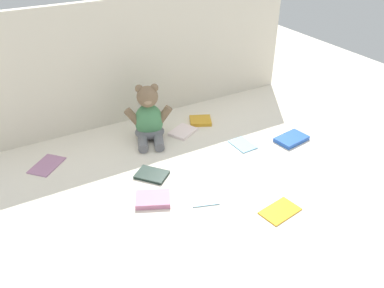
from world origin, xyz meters
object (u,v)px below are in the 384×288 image
(book_case_1, at_px, (203,194))
(book_case_5, at_px, (183,132))
(teddy_bear, at_px, (149,119))
(book_case_8, at_px, (200,121))
(book_case_7, at_px, (291,139))
(book_case_2, at_px, (243,144))
(book_case_0, at_px, (280,211))
(book_case_3, at_px, (47,165))
(book_case_4, at_px, (152,175))
(book_case_6, at_px, (153,199))

(book_case_1, bearing_deg, book_case_5, 89.92)
(teddy_bear, distance_m, book_case_5, 0.17)
(book_case_5, bearing_deg, book_case_8, -96.11)
(book_case_7, bearing_deg, book_case_2, 61.97)
(book_case_8, bearing_deg, book_case_0, 18.18)
(book_case_3, height_order, book_case_8, book_case_8)
(teddy_bear, height_order, book_case_4, teddy_bear)
(book_case_6, bearing_deg, book_case_1, 96.12)
(book_case_3, xyz_separation_m, book_case_4, (0.34, -0.27, 0.00))
(book_case_1, distance_m, book_case_3, 0.64)
(book_case_0, bearing_deg, book_case_8, 163.95)
(book_case_4, relative_size, book_case_8, 1.18)
(book_case_2, xyz_separation_m, book_case_8, (-0.06, 0.26, 0.00))
(teddy_bear, xyz_separation_m, book_case_5, (0.15, -0.03, -0.09))
(teddy_bear, height_order, book_case_5, teddy_bear)
(book_case_0, xyz_separation_m, book_case_4, (-0.29, 0.40, 0.00))
(book_case_0, xyz_separation_m, book_case_1, (-0.18, 0.20, 0.00))
(book_case_0, height_order, book_case_4, book_case_4)
(book_case_3, relative_size, book_case_7, 0.99)
(book_case_0, relative_size, book_case_7, 0.96)
(teddy_bear, bearing_deg, book_case_4, -92.08)
(book_case_7, relative_size, book_case_8, 1.42)
(book_case_1, bearing_deg, teddy_bear, 109.18)
(teddy_bear, distance_m, book_case_3, 0.45)
(book_case_0, bearing_deg, book_case_7, 124.96)
(book_case_0, bearing_deg, book_case_1, -146.80)
(book_case_4, relative_size, book_case_7, 0.83)
(book_case_5, bearing_deg, book_case_0, 156.09)
(book_case_3, relative_size, book_case_8, 1.40)
(book_case_3, distance_m, book_case_5, 0.59)
(book_case_4, relative_size, book_case_6, 0.97)
(book_case_1, height_order, book_case_8, book_case_8)
(book_case_0, xyz_separation_m, book_case_6, (-0.35, 0.26, 0.01))
(book_case_0, height_order, book_case_8, book_case_8)
(book_case_1, bearing_deg, book_case_8, 79.57)
(teddy_bear, height_order, book_case_7, teddy_bear)
(book_case_0, height_order, book_case_5, book_case_5)
(teddy_bear, xyz_separation_m, book_case_2, (0.32, -0.25, -0.09))
(book_case_1, relative_size, book_case_4, 1.02)
(book_case_1, relative_size, book_case_3, 0.86)
(book_case_3, xyz_separation_m, book_case_5, (0.59, -0.04, 0.00))
(book_case_1, bearing_deg, book_case_2, 51.72)
(teddy_bear, distance_m, book_case_0, 0.69)
(book_case_0, bearing_deg, book_case_4, -152.57)
(book_case_5, bearing_deg, book_case_3, 59.11)
(book_case_3, height_order, book_case_6, book_case_6)
(book_case_2, height_order, book_case_8, book_case_8)
(teddy_bear, relative_size, book_case_6, 2.09)
(book_case_4, distance_m, book_case_5, 0.34)
(teddy_bear, distance_m, book_case_6, 0.44)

